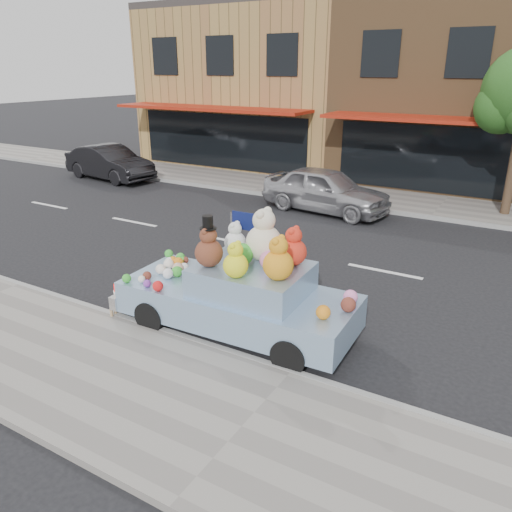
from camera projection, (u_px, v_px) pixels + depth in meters
The scene contains 10 objects.
ground at pixel (385, 271), 11.92m from camera, with size 120.00×120.00×0.00m, color black.
near_sidewalk at pixel (242, 430), 6.65m from camera, with size 60.00×3.00×0.12m, color gray.
far_sidewalk at pixel (440, 207), 17.15m from camera, with size 60.00×3.00×0.12m, color gray.
near_kerb at pixel (292, 373), 7.86m from camera, with size 60.00×0.12×0.13m, color gray.
far_kerb at pixel (431, 217), 15.93m from camera, with size 60.00×0.12×0.13m, color gray.
storefront_left at pixel (265, 86), 24.98m from camera, with size 10.00×9.80×7.30m.
storefront_mid at pixel (479, 91), 20.28m from camera, with size 10.00×9.80×7.30m.
car_silver at pixel (326, 190), 16.59m from camera, with size 1.74×4.34×1.48m, color #B1B0B5.
car_dark at pixel (109, 163), 21.35m from camera, with size 1.52×4.36×1.44m, color black.
art_car at pixel (240, 291), 8.96m from camera, with size 4.54×1.90×2.30m.
Camera 1 is at (2.87, -11.06, 4.61)m, focal length 35.00 mm.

